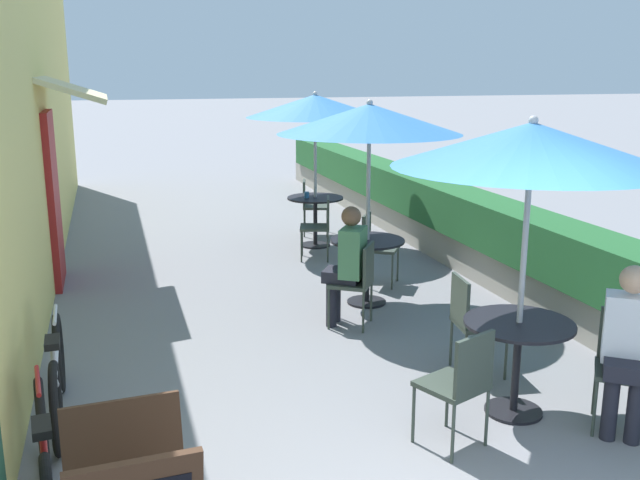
{
  "coord_description": "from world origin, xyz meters",
  "views": [
    {
      "loc": [
        -1.72,
        -2.55,
        2.59
      ],
      "look_at": [
        0.15,
        3.75,
        1.0
      ],
      "focal_mm": 40.0,
      "sensor_mm": 36.0,
      "label": 1
    }
  ],
  "objects_px": {
    "coffee_cup_far": "(307,195)",
    "cafe_chair_near_right": "(460,380)",
    "patio_table_mid": "(367,256)",
    "cafe_chair_far_left": "(320,223)",
    "bicycle_leaning": "(45,463)",
    "bicycle_second": "(58,377)",
    "cafe_chair_mid_left": "(358,278)",
    "patio_umbrella_far": "(315,106)",
    "patio_table_near": "(518,345)",
    "cafe_chair_near_left": "(471,317)",
    "seated_patron_mid_left": "(347,261)",
    "cafe_chair_far_right": "(311,203)",
    "seated_patron_near_back": "(628,343)",
    "cafe_chair_mid_right": "(375,243)",
    "cafe_chair_near_back": "(625,360)",
    "patio_umbrella_mid": "(369,119)",
    "patio_table_far": "(315,210)",
    "patio_umbrella_near": "(532,145)"
  },
  "relations": [
    {
      "from": "cafe_chair_near_left",
      "to": "cafe_chair_near_back",
      "type": "bearing_deg",
      "value": 35.79
    },
    {
      "from": "patio_table_mid",
      "to": "cafe_chair_mid_left",
      "type": "relative_size",
      "value": 0.95
    },
    {
      "from": "patio_table_far",
      "to": "bicycle_leaning",
      "type": "bearing_deg",
      "value": -119.76
    },
    {
      "from": "patio_table_far",
      "to": "bicycle_second",
      "type": "xyz_separation_m",
      "value": [
        -3.36,
        -4.64,
        -0.21
      ]
    },
    {
      "from": "patio_table_far",
      "to": "cafe_chair_far_right",
      "type": "height_order",
      "value": "cafe_chair_far_right"
    },
    {
      "from": "cafe_chair_near_right",
      "to": "seated_patron_mid_left",
      "type": "bearing_deg",
      "value": 66.14
    },
    {
      "from": "cafe_chair_mid_left",
      "to": "patio_umbrella_far",
      "type": "relative_size",
      "value": 0.38
    },
    {
      "from": "patio_table_near",
      "to": "cafe_chair_mid_left",
      "type": "height_order",
      "value": "cafe_chair_mid_left"
    },
    {
      "from": "cafe_chair_far_left",
      "to": "cafe_chair_far_right",
      "type": "relative_size",
      "value": 1.0
    },
    {
      "from": "cafe_chair_near_back",
      "to": "patio_umbrella_mid",
      "type": "height_order",
      "value": "patio_umbrella_mid"
    },
    {
      "from": "patio_table_far",
      "to": "bicycle_second",
      "type": "height_order",
      "value": "bicycle_second"
    },
    {
      "from": "bicycle_leaning",
      "to": "bicycle_second",
      "type": "height_order",
      "value": "bicycle_second"
    },
    {
      "from": "seated_patron_mid_left",
      "to": "cafe_chair_mid_right",
      "type": "distance_m",
      "value": 1.52
    },
    {
      "from": "patio_umbrella_far",
      "to": "bicycle_second",
      "type": "distance_m",
      "value": 5.98
    },
    {
      "from": "cafe_chair_near_right",
      "to": "cafe_chair_far_left",
      "type": "height_order",
      "value": "same"
    },
    {
      "from": "cafe_chair_near_left",
      "to": "seated_patron_mid_left",
      "type": "xyz_separation_m",
      "value": [
        -0.64,
        1.44,
        0.17
      ]
    },
    {
      "from": "cafe_chair_mid_left",
      "to": "bicycle_leaning",
      "type": "height_order",
      "value": "cafe_chair_mid_left"
    },
    {
      "from": "cafe_chair_far_left",
      "to": "bicycle_leaning",
      "type": "height_order",
      "value": "cafe_chair_far_left"
    },
    {
      "from": "seated_patron_near_back",
      "to": "patio_table_far",
      "type": "relative_size",
      "value": 1.51
    },
    {
      "from": "cafe_chair_near_back",
      "to": "bicycle_second",
      "type": "bearing_deg",
      "value": 19.5
    },
    {
      "from": "patio_table_near",
      "to": "patio_table_mid",
      "type": "distance_m",
      "value": 2.81
    },
    {
      "from": "bicycle_leaning",
      "to": "cafe_chair_far_right",
      "type": "bearing_deg",
      "value": 55.81
    },
    {
      "from": "cafe_chair_near_right",
      "to": "cafe_chair_mid_left",
      "type": "height_order",
      "value": "same"
    },
    {
      "from": "cafe_chair_mid_right",
      "to": "bicycle_leaning",
      "type": "bearing_deg",
      "value": -9.42
    },
    {
      "from": "cafe_chair_near_right",
      "to": "patio_table_mid",
      "type": "height_order",
      "value": "cafe_chair_near_right"
    },
    {
      "from": "patio_umbrella_near",
      "to": "cafe_chair_mid_right",
      "type": "xyz_separation_m",
      "value": [
        0.17,
        3.48,
        -1.54
      ]
    },
    {
      "from": "cafe_chair_far_left",
      "to": "coffee_cup_far",
      "type": "xyz_separation_m",
      "value": [
        0.01,
        0.72,
        0.27
      ]
    },
    {
      "from": "cafe_chair_mid_right",
      "to": "bicycle_leaning",
      "type": "relative_size",
      "value": 0.52
    },
    {
      "from": "patio_table_near",
      "to": "cafe_chair_far_left",
      "type": "bearing_deg",
      "value": 91.59
    },
    {
      "from": "coffee_cup_far",
      "to": "cafe_chair_near_right",
      "type": "bearing_deg",
      "value": -95.26
    },
    {
      "from": "cafe_chair_near_back",
      "to": "bicycle_second",
      "type": "xyz_separation_m",
      "value": [
        -3.99,
        1.28,
        -0.17
      ]
    },
    {
      "from": "bicycle_leaning",
      "to": "seated_patron_mid_left",
      "type": "bearing_deg",
      "value": 36.67
    },
    {
      "from": "patio_umbrella_near",
      "to": "cafe_chair_near_right",
      "type": "distance_m",
      "value": 1.72
    },
    {
      "from": "patio_table_mid",
      "to": "cafe_chair_far_left",
      "type": "distance_m",
      "value": 1.98
    },
    {
      "from": "cafe_chair_mid_left",
      "to": "patio_umbrella_mid",
      "type": "bearing_deg",
      "value": 5.79
    },
    {
      "from": "cafe_chair_near_left",
      "to": "cafe_chair_near_back",
      "type": "height_order",
      "value": "same"
    },
    {
      "from": "seated_patron_near_back",
      "to": "patio_umbrella_far",
      "type": "relative_size",
      "value": 0.55
    },
    {
      "from": "patio_table_near",
      "to": "patio_umbrella_near",
      "type": "bearing_deg",
      "value": 45.0
    },
    {
      "from": "cafe_chair_near_back",
      "to": "seated_patron_near_back",
      "type": "height_order",
      "value": "seated_patron_near_back"
    },
    {
      "from": "cafe_chair_near_left",
      "to": "cafe_chair_near_back",
      "type": "relative_size",
      "value": 1.0
    },
    {
      "from": "patio_table_near",
      "to": "bicycle_leaning",
      "type": "bearing_deg",
      "value": -174.07
    },
    {
      "from": "cafe_chair_far_right",
      "to": "coffee_cup_far",
      "type": "xyz_separation_m",
      "value": [
        -0.28,
        -0.77,
        0.27
      ]
    },
    {
      "from": "seated_patron_near_back",
      "to": "cafe_chair_far_left",
      "type": "height_order",
      "value": "seated_patron_near_back"
    },
    {
      "from": "patio_umbrella_near",
      "to": "cafe_chair_far_left",
      "type": "relative_size",
      "value": 2.61
    },
    {
      "from": "cafe_chair_near_left",
      "to": "bicycle_leaning",
      "type": "bearing_deg",
      "value": -64.6
    },
    {
      "from": "patio_umbrella_far",
      "to": "bicycle_leaning",
      "type": "height_order",
      "value": "patio_umbrella_far"
    },
    {
      "from": "cafe_chair_mid_left",
      "to": "coffee_cup_far",
      "type": "bearing_deg",
      "value": 26.46
    },
    {
      "from": "cafe_chair_mid_right",
      "to": "cafe_chair_far_right",
      "type": "distance_m",
      "value": 2.79
    },
    {
      "from": "patio_table_mid",
      "to": "cafe_chair_far_left",
      "type": "xyz_separation_m",
      "value": [
        0.04,
        1.98,
        -0.03
      ]
    },
    {
      "from": "patio_table_mid",
      "to": "patio_table_far",
      "type": "xyz_separation_m",
      "value": [
        0.19,
        2.72,
        0.0
      ]
    }
  ]
}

